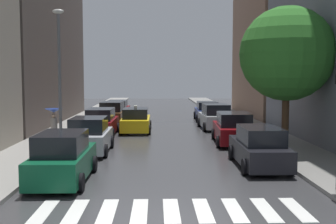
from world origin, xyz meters
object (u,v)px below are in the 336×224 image
parked_car_right_fourth (207,111)px  street_tree_right (287,54)px  parked_car_right_nearest (259,148)px  parked_car_right_second (233,129)px  parked_car_left_second (89,136)px  taxi_midroad (136,121)px  parked_car_left_third (101,123)px  parked_car_left_fifth (117,109)px  pedestrian_foreground (54,119)px  parked_car_right_third (215,117)px  parked_car_left_nearest (63,159)px  lamp_post_left (59,67)px  parked_car_left_fourth (113,114)px

parked_car_right_fourth → street_tree_right: 15.57m
parked_car_right_nearest → parked_car_right_second: (0.04, 6.11, 0.02)m
parked_car_left_second → taxi_midroad: (1.92, 7.75, -0.06)m
parked_car_left_third → parked_car_left_fifth: bearing=1.1°
parked_car_left_fifth → parked_car_right_nearest: size_ratio=0.98×
taxi_midroad → street_tree_right: (7.92, -7.52, 4.14)m
pedestrian_foreground → street_tree_right: bearing=109.1°
parked_car_left_fifth → parked_car_right_second: size_ratio=0.97×
parked_car_right_third → parked_car_left_second: bearing=138.1°
parked_car_right_second → pedestrian_foreground: bearing=96.6°
parked_car_left_nearest → parked_car_right_second: 11.41m
parked_car_left_third → parked_car_right_nearest: bearing=-139.6°
taxi_midroad → parked_car_left_third: bearing=127.3°
parked_car_left_third → parked_car_right_nearest: (7.85, -9.55, -0.02)m
parked_car_right_third → lamp_post_left: 12.40m
parked_car_left_fourth → parked_car_right_third: 8.22m
parked_car_left_second → parked_car_left_fourth: (-0.10, 12.12, 0.02)m
lamp_post_left → parked_car_right_second: bearing=5.4°
taxi_midroad → lamp_post_left: 7.86m
parked_car_left_fourth → parked_car_left_nearest: bearing=-177.2°
parked_car_left_fifth → street_tree_right: size_ratio=0.64×
parked_car_left_fifth → lamp_post_left: size_ratio=0.64×
parked_car_left_fifth → parked_car_right_nearest: (7.88, -21.30, 0.05)m
parked_car_right_third → taxi_midroad: 5.81m
parked_car_right_third → parked_car_right_fourth: 5.95m
parked_car_left_nearest → street_tree_right: bearing=-58.9°
lamp_post_left → parked_car_left_second: bearing=-44.6°
parked_car_left_third → parked_car_right_nearest: parked_car_left_third is taller
parked_car_left_nearest → parked_car_right_fourth: bearing=-20.3°
parked_car_left_second → parked_car_left_third: 6.13m
parked_car_right_third → lamp_post_left: lamp_post_left is taller
pedestrian_foreground → street_tree_right: (12.07, -1.80, 3.40)m
parked_car_right_second → parked_car_right_fourth: (0.02, 12.39, -0.06)m
parked_car_left_third → parked_car_right_second: size_ratio=0.99×
parked_car_right_nearest → parked_car_left_third: bearing=40.0°
parked_car_right_second → parked_car_right_third: parked_car_right_third is taller
parked_car_left_nearest → parked_car_left_third: size_ratio=0.96×
pedestrian_foreground → lamp_post_left: 2.80m
parked_car_left_fourth → taxi_midroad: bearing=-152.5°
parked_car_left_nearest → parked_car_right_fourth: (7.75, 20.78, -0.08)m
parked_car_right_nearest → parked_car_right_second: parked_car_right_second is taller
parked_car_right_third → parked_car_left_fifth: bearing=39.4°
parked_car_right_nearest → pedestrian_foreground: (-9.86, 5.45, 0.70)m
parked_car_right_fourth → parked_car_left_third: bearing=140.1°
lamp_post_left → taxi_midroad: bearing=57.9°
street_tree_right → parked_car_left_fifth: bearing=119.8°
parked_car_right_second → parked_car_right_fourth: bearing=2.6°
parked_car_right_second → parked_car_left_fourth: bearing=42.2°
lamp_post_left → street_tree_right: bearing=-7.6°
parked_car_right_nearest → taxi_midroad: bearing=27.7°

